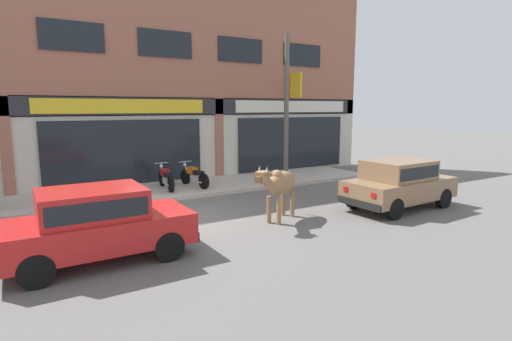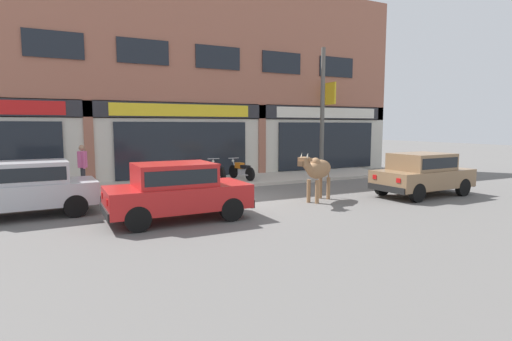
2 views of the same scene
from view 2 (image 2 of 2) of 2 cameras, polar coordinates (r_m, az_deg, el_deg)
name	(u,v)px [view 2 (image 2 of 2)]	position (r m, az deg, el deg)	size (l,w,h in m)	color
ground_plane	(231,200)	(12.95, -3.57, -4.22)	(90.00, 90.00, 0.00)	#605E5B
sidewalk	(195,183)	(16.41, -8.66, -1.79)	(19.00, 3.09, 0.13)	#B7AFA3
shop_building	(181,82)	(18.07, -10.67, 12.31)	(23.00, 1.40, 8.99)	#9E604C
cow	(318,170)	(12.71, 8.81, 0.09)	(1.93, 1.31, 1.61)	#936B47
car_0	(26,186)	(12.07, -30.04, -1.94)	(3.68, 1.79, 1.46)	black
car_1	(422,172)	(14.73, 22.67, -0.22)	(3.67, 1.76, 1.46)	black
car_2	(177,189)	(10.24, -11.27, -2.55)	(3.64, 1.66, 1.46)	black
motorcycle_0	(218,171)	(16.55, -5.49, -0.11)	(0.52, 1.81, 0.88)	black
motorcycle_1	(241,170)	(16.87, -2.11, 0.04)	(0.57, 1.80, 0.88)	black
pedestrian	(82,163)	(15.05, -23.55, 1.03)	(0.32, 0.49, 1.60)	#2D2D33
utility_pole	(322,114)	(17.56, 9.45, 8.01)	(0.18, 0.18, 5.55)	#595651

